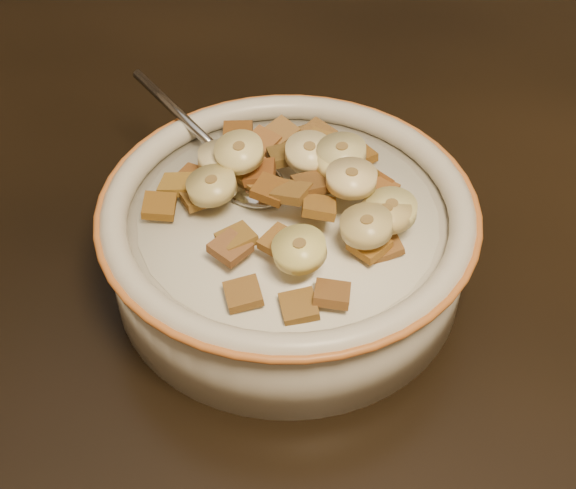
% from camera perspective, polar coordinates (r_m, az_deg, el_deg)
% --- Properties ---
extents(table, '(1.43, 0.94, 0.04)m').
position_cam_1_polar(table, '(0.68, -2.62, 6.91)').
color(table, black).
rests_on(table, floor).
extents(chair, '(0.48, 0.48, 0.89)m').
position_cam_1_polar(chair, '(1.41, 11.65, 14.15)').
color(chair, black).
rests_on(chair, floor).
extents(cereal_bowl, '(0.23, 0.23, 0.06)m').
position_cam_1_polar(cereal_bowl, '(0.53, 0.00, -0.19)').
color(cereal_bowl, beige).
rests_on(cereal_bowl, table).
extents(milk, '(0.19, 0.19, 0.00)m').
position_cam_1_polar(milk, '(0.51, 0.00, 2.00)').
color(milk, '#ECE6CD').
rests_on(milk, cereal_bowl).
extents(spoon, '(0.07, 0.07, 0.01)m').
position_cam_1_polar(spoon, '(0.53, -2.64, 4.42)').
color(spoon, gray).
rests_on(spoon, cereal_bowl).
extents(cereal_square_0, '(0.02, 0.02, 0.01)m').
position_cam_1_polar(cereal_square_0, '(0.56, -3.59, 7.83)').
color(cereal_square_0, brown).
rests_on(cereal_square_0, milk).
extents(cereal_square_1, '(0.03, 0.03, 0.01)m').
position_cam_1_polar(cereal_square_1, '(0.52, -2.76, 5.70)').
color(cereal_square_1, brown).
rests_on(cereal_square_1, milk).
extents(cereal_square_2, '(0.02, 0.02, 0.01)m').
position_cam_1_polar(cereal_square_2, '(0.53, 4.13, 6.07)').
color(cereal_square_2, '#9D5120').
rests_on(cereal_square_2, milk).
extents(cereal_square_3, '(0.02, 0.02, 0.01)m').
position_cam_1_polar(cereal_square_3, '(0.52, -7.96, 4.24)').
color(cereal_square_3, olive).
rests_on(cereal_square_3, milk).
extents(cereal_square_4, '(0.03, 0.03, 0.01)m').
position_cam_1_polar(cereal_square_4, '(0.56, 1.76, 7.71)').
color(cereal_square_4, brown).
rests_on(cereal_square_4, milk).
extents(cereal_square_5, '(0.03, 0.03, 0.01)m').
position_cam_1_polar(cereal_square_5, '(0.47, -0.55, 0.20)').
color(cereal_square_5, brown).
rests_on(cereal_square_5, milk).
extents(cereal_square_6, '(0.03, 0.03, 0.01)m').
position_cam_1_polar(cereal_square_6, '(0.45, -3.21, -3.52)').
color(cereal_square_6, olive).
rests_on(cereal_square_6, milk).
extents(cereal_square_7, '(0.03, 0.03, 0.01)m').
position_cam_1_polar(cereal_square_7, '(0.56, -0.51, 7.97)').
color(cereal_square_7, brown).
rests_on(cereal_square_7, milk).
extents(cereal_square_8, '(0.03, 0.03, 0.01)m').
position_cam_1_polar(cereal_square_8, '(0.53, -0.25, 6.38)').
color(cereal_square_8, brown).
rests_on(cereal_square_8, milk).
extents(cereal_square_9, '(0.03, 0.03, 0.01)m').
position_cam_1_polar(cereal_square_9, '(0.48, -3.68, 0.44)').
color(cereal_square_9, brown).
rests_on(cereal_square_9, milk).
extents(cereal_square_10, '(0.02, 0.02, 0.01)m').
position_cam_1_polar(cereal_square_10, '(0.45, 3.15, -3.53)').
color(cereal_square_10, brown).
rests_on(cereal_square_10, milk).
extents(cereal_square_11, '(0.02, 0.02, 0.01)m').
position_cam_1_polar(cereal_square_11, '(0.49, 0.25, 3.72)').
color(cereal_square_11, brown).
rests_on(cereal_square_11, milk).
extents(cereal_square_12, '(0.02, 0.02, 0.01)m').
position_cam_1_polar(cereal_square_12, '(0.48, 2.21, 2.68)').
color(cereal_square_12, '#875B16').
rests_on(cereal_square_12, milk).
extents(cereal_square_13, '(0.03, 0.03, 0.01)m').
position_cam_1_polar(cereal_square_13, '(0.51, 6.49, 3.94)').
color(cereal_square_13, brown).
rests_on(cereal_square_13, milk).
extents(cereal_square_14, '(0.03, 0.03, 0.01)m').
position_cam_1_polar(cereal_square_14, '(0.47, -4.13, -0.24)').
color(cereal_square_14, '#975B32').
rests_on(cereal_square_14, milk).
extents(cereal_square_15, '(0.03, 0.03, 0.01)m').
position_cam_1_polar(cereal_square_15, '(0.55, -1.87, 7.29)').
color(cereal_square_15, brown).
rests_on(cereal_square_15, milk).
extents(cereal_square_16, '(0.03, 0.03, 0.01)m').
position_cam_1_polar(cereal_square_16, '(0.52, -2.71, 5.17)').
color(cereal_square_16, brown).
rests_on(cereal_square_16, milk).
extents(cereal_square_17, '(0.03, 0.03, 0.01)m').
position_cam_1_polar(cereal_square_17, '(0.52, 4.98, 4.91)').
color(cereal_square_17, brown).
rests_on(cereal_square_17, milk).
extents(cereal_square_18, '(0.02, 0.02, 0.01)m').
position_cam_1_polar(cereal_square_18, '(0.56, 2.55, 7.58)').
color(cereal_square_18, brown).
rests_on(cereal_square_18, milk).
extents(cereal_square_19, '(0.02, 0.02, 0.01)m').
position_cam_1_polar(cereal_square_19, '(0.49, -1.21, 3.92)').
color(cereal_square_19, brown).
rests_on(cereal_square_19, milk).
extents(cereal_square_20, '(0.02, 0.02, 0.01)m').
position_cam_1_polar(cereal_square_20, '(0.51, -9.14, 2.72)').
color(cereal_square_20, brown).
rests_on(cereal_square_20, milk).
extents(cereal_square_21, '(0.03, 0.03, 0.01)m').
position_cam_1_polar(cereal_square_21, '(0.52, 6.04, 4.23)').
color(cereal_square_21, brown).
rests_on(cereal_square_21, milk).
extents(cereal_square_22, '(0.03, 0.03, 0.01)m').
position_cam_1_polar(cereal_square_22, '(0.48, 5.81, -0.04)').
color(cereal_square_22, '#8F6118').
rests_on(cereal_square_22, milk).
extents(cereal_square_23, '(0.03, 0.03, 0.01)m').
position_cam_1_polar(cereal_square_23, '(0.56, 2.13, 7.88)').
color(cereal_square_23, brown).
rests_on(cereal_square_23, milk).
extents(cereal_square_24, '(0.03, 0.03, 0.01)m').
position_cam_1_polar(cereal_square_24, '(0.45, 0.78, -4.42)').
color(cereal_square_24, brown).
rests_on(cereal_square_24, milk).
extents(cereal_square_25, '(0.03, 0.03, 0.01)m').
position_cam_1_polar(cereal_square_25, '(0.48, 6.78, -0.02)').
color(cereal_square_25, brown).
rests_on(cereal_square_25, milk).
extents(cereal_square_26, '(0.03, 0.03, 0.01)m').
position_cam_1_polar(cereal_square_26, '(0.55, 4.98, 6.34)').
color(cereal_square_26, '#92581B').
rests_on(cereal_square_26, milk).
extents(cereal_square_27, '(0.03, 0.03, 0.01)m').
position_cam_1_polar(cereal_square_27, '(0.50, 1.67, 4.32)').
color(cereal_square_27, brown).
rests_on(cereal_square_27, milk).
extents(cereal_square_28, '(0.02, 0.02, 0.01)m').
position_cam_1_polar(cereal_square_28, '(0.51, -2.05, 5.16)').
color(cereal_square_28, brown).
rests_on(cereal_square_28, milk).
extents(cereal_square_29, '(0.03, 0.03, 0.01)m').
position_cam_1_polar(cereal_square_29, '(0.51, -6.42, 3.39)').
color(cereal_square_29, brown).
rests_on(cereal_square_29, milk).
extents(cereal_square_30, '(0.03, 0.03, 0.01)m').
position_cam_1_polar(cereal_square_30, '(0.52, -6.87, 4.69)').
color(cereal_square_30, brown).
rests_on(cereal_square_30, milk).
extents(banana_slice_0, '(0.04, 0.04, 0.01)m').
position_cam_1_polar(banana_slice_0, '(0.51, 1.53, 6.58)').
color(banana_slice_0, beige).
rests_on(banana_slice_0, milk).
extents(banana_slice_1, '(0.04, 0.04, 0.02)m').
position_cam_1_polar(banana_slice_1, '(0.45, 0.81, -0.35)').
color(banana_slice_1, '#F6EA76').
rests_on(banana_slice_1, milk).
extents(banana_slice_2, '(0.04, 0.04, 0.02)m').
position_cam_1_polar(banana_slice_2, '(0.51, -3.49, 6.58)').
color(banana_slice_2, '#EBCD85').
rests_on(banana_slice_2, milk).
extents(banana_slice_3, '(0.04, 0.04, 0.02)m').
position_cam_1_polar(banana_slice_3, '(0.50, -5.45, 4.20)').
color(banana_slice_3, '#CFC07D').
rests_on(banana_slice_3, milk).
extents(banana_slice_4, '(0.04, 0.04, 0.01)m').
position_cam_1_polar(banana_slice_4, '(0.47, 5.60, 1.34)').
color(banana_slice_4, tan).
rests_on(banana_slice_4, milk).
extents(banana_slice_5, '(0.04, 0.04, 0.01)m').
position_cam_1_polar(banana_slice_5, '(0.51, 3.84, 6.56)').
color(banana_slice_5, '#D1C980').
rests_on(banana_slice_5, milk).
extents(banana_slice_6, '(0.04, 0.04, 0.02)m').
position_cam_1_polar(banana_slice_6, '(0.51, 3.82, 5.61)').
color(banana_slice_6, '#F4D692').
rests_on(banana_slice_6, milk).
extents(banana_slice_7, '(0.04, 0.04, 0.02)m').
position_cam_1_polar(banana_slice_7, '(0.48, 6.96, 2.18)').
color(banana_slice_7, '#DBC074').
rests_on(banana_slice_7, milk).
extents(banana_slice_8, '(0.04, 0.04, 0.01)m').
position_cam_1_polar(banana_slice_8, '(0.49, 4.53, 4.72)').
color(banana_slice_8, '#F2D38A').
rests_on(banana_slice_8, milk).
extents(banana_slice_9, '(0.04, 0.04, 0.01)m').
position_cam_1_polar(banana_slice_9, '(0.52, -4.73, 6.13)').
color(banana_slice_9, '#FFEFAA').
rests_on(banana_slice_9, milk).
extents(banana_slice_10, '(0.04, 0.04, 0.01)m').
position_cam_1_polar(banana_slice_10, '(0.49, 7.35, 2.49)').
color(banana_slice_10, '#F7EF9B').
rests_on(banana_slice_10, milk).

